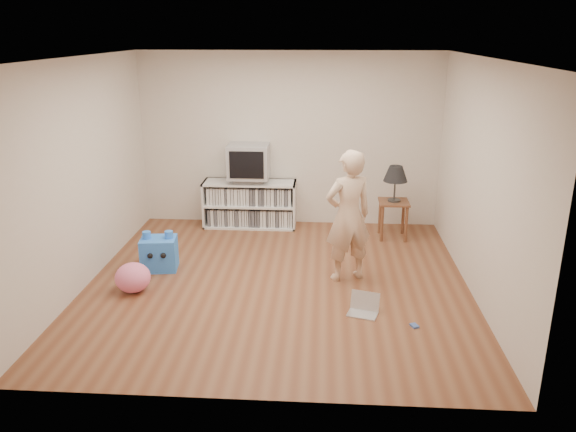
% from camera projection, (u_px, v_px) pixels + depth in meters
% --- Properties ---
extents(ground, '(4.50, 4.50, 0.00)m').
position_uv_depth(ground, '(278.00, 282.00, 6.72)').
color(ground, brown).
rests_on(ground, ground).
extents(walls, '(4.52, 4.52, 2.60)m').
position_uv_depth(walls, '(277.00, 177.00, 6.31)').
color(walls, beige).
rests_on(walls, ground).
extents(ceiling, '(4.50, 4.50, 0.01)m').
position_uv_depth(ceiling, '(276.00, 57.00, 5.90)').
color(ceiling, white).
rests_on(ceiling, walls).
extents(media_unit, '(1.40, 0.45, 0.70)m').
position_uv_depth(media_unit, '(250.00, 204.00, 8.57)').
color(media_unit, white).
rests_on(media_unit, ground).
extents(dvd_deck, '(0.45, 0.35, 0.07)m').
position_uv_depth(dvd_deck, '(249.00, 180.00, 8.44)').
color(dvd_deck, gray).
rests_on(dvd_deck, media_unit).
extents(crt_tv, '(0.60, 0.53, 0.50)m').
position_uv_depth(crt_tv, '(249.00, 161.00, 8.34)').
color(crt_tv, '#A4A4A9').
rests_on(crt_tv, dvd_deck).
extents(side_table, '(0.42, 0.42, 0.55)m').
position_uv_depth(side_table, '(393.00, 210.00, 8.05)').
color(side_table, brown).
rests_on(side_table, ground).
extents(table_lamp, '(0.34, 0.34, 0.52)m').
position_uv_depth(table_lamp, '(396.00, 175.00, 7.89)').
color(table_lamp, '#333333').
rests_on(table_lamp, side_table).
extents(person, '(0.68, 0.58, 1.59)m').
position_uv_depth(person, '(348.00, 216.00, 6.58)').
color(person, beige).
rests_on(person, ground).
extents(laptop, '(0.37, 0.32, 0.21)m').
position_uv_depth(laptop, '(364.00, 307.00, 5.99)').
color(laptop, silver).
rests_on(laptop, ground).
extents(playing_cards, '(0.10, 0.11, 0.02)m').
position_uv_depth(playing_cards, '(414.00, 326.00, 5.72)').
color(playing_cards, '#4161AF').
rests_on(playing_cards, ground).
extents(plush_blue, '(0.47, 0.42, 0.50)m').
position_uv_depth(plush_blue, '(159.00, 253.00, 7.04)').
color(plush_blue, '#2C7BFF').
rests_on(plush_blue, ground).
extents(plush_pink, '(0.52, 0.52, 0.34)m').
position_uv_depth(plush_pink, '(133.00, 278.00, 6.44)').
color(plush_pink, pink).
rests_on(plush_pink, ground).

